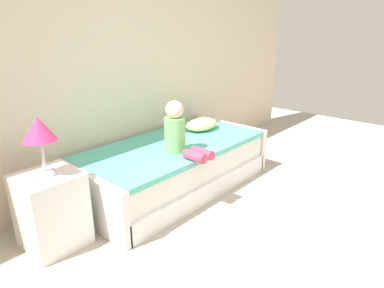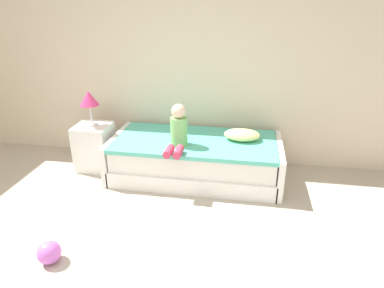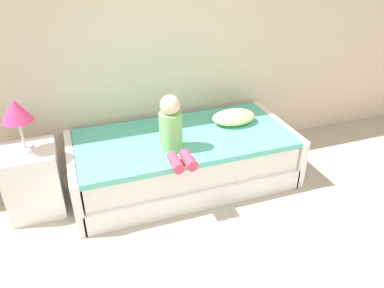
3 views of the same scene
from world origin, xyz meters
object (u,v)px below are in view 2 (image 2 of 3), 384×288
at_px(bed, 195,158).
at_px(child_figure, 178,130).
at_px(nightstand, 95,147).
at_px(pillow, 242,135).
at_px(toy_ball, 49,252).
at_px(table_lamp, 89,100).

height_order(bed, child_figure, child_figure).
bearing_deg(bed, child_figure, -126.24).
distance_m(bed, nightstand, 1.35).
xyz_separation_m(bed, pillow, (0.56, 0.10, 0.32)).
height_order(child_figure, toy_ball, child_figure).
height_order(table_lamp, toy_ball, table_lamp).
relative_size(nightstand, table_lamp, 1.33).
relative_size(child_figure, toy_ball, 2.51).
bearing_deg(child_figure, pillow, 24.22).
bearing_deg(bed, table_lamp, 179.21).
bearing_deg(child_figure, nightstand, 168.20).
relative_size(child_figure, pillow, 1.16).
bearing_deg(toy_ball, pillow, 49.87).
relative_size(bed, nightstand, 3.52).
bearing_deg(bed, nightstand, 179.21).
relative_size(bed, table_lamp, 4.69).
relative_size(nightstand, pillow, 1.36).
xyz_separation_m(bed, toy_ball, (-0.99, -1.74, -0.14)).
xyz_separation_m(nightstand, table_lamp, (0.00, 0.00, 0.64)).
distance_m(bed, table_lamp, 1.52).
distance_m(bed, toy_ball, 2.01).
bearing_deg(nightstand, table_lamp, 0.00).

